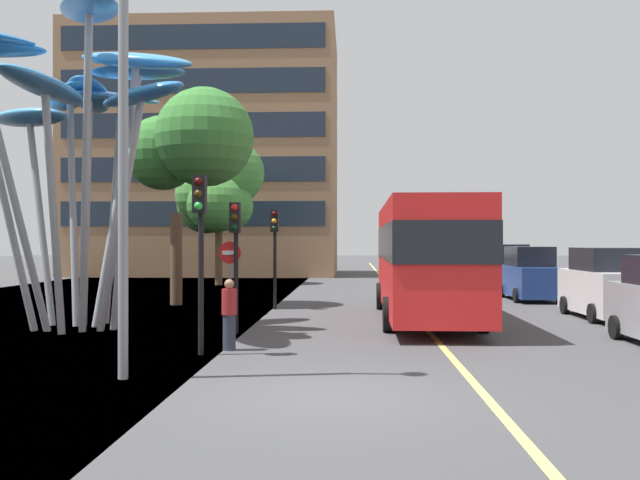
{
  "coord_description": "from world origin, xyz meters",
  "views": [
    {
      "loc": [
        0.32,
        -11.28,
        2.44
      ],
      "look_at": [
        -0.56,
        8.67,
        2.5
      ],
      "focal_mm": 39.86,
      "sensor_mm": 36.0,
      "label": 1
    }
  ],
  "objects_px": {
    "car_far_side": "(509,269)",
    "no_entry_sign": "(230,272)",
    "leaf_sculpture": "(73,97)",
    "pedestrian": "(229,315)",
    "red_bus": "(425,253)",
    "traffic_light_kerb_near": "(200,226)",
    "traffic_light_island_mid": "(275,237)",
    "traffic_light_kerb_far": "(235,239)",
    "car_side_street": "(529,275)",
    "street_lamp": "(142,91)",
    "car_parked_far": "(608,285)"
  },
  "relations": [
    {
      "from": "street_lamp",
      "to": "traffic_light_kerb_far",
      "type": "bearing_deg",
      "value": 83.78
    },
    {
      "from": "red_bus",
      "to": "leaf_sculpture",
      "type": "relative_size",
      "value": 1.29
    },
    {
      "from": "red_bus",
      "to": "leaf_sculpture",
      "type": "distance_m",
      "value": 11.36
    },
    {
      "from": "red_bus",
      "to": "traffic_light_kerb_near",
      "type": "distance_m",
      "value": 9.18
    },
    {
      "from": "car_side_street",
      "to": "traffic_light_kerb_near",
      "type": "bearing_deg",
      "value": -125.41
    },
    {
      "from": "traffic_light_kerb_near",
      "to": "traffic_light_island_mid",
      "type": "bearing_deg",
      "value": 87.42
    },
    {
      "from": "car_parked_far",
      "to": "car_side_street",
      "type": "bearing_deg",
      "value": 95.53
    },
    {
      "from": "traffic_light_island_mid",
      "to": "car_parked_far",
      "type": "xyz_separation_m",
      "value": [
        10.97,
        -2.59,
        -1.55
      ]
    },
    {
      "from": "leaf_sculpture",
      "to": "no_entry_sign",
      "type": "height_order",
      "value": "leaf_sculpture"
    },
    {
      "from": "traffic_light_island_mid",
      "to": "red_bus",
      "type": "bearing_deg",
      "value": -32.32
    },
    {
      "from": "leaf_sculpture",
      "to": "pedestrian",
      "type": "distance_m",
      "value": 8.37
    },
    {
      "from": "leaf_sculpture",
      "to": "traffic_light_island_mid",
      "type": "bearing_deg",
      "value": 50.95
    },
    {
      "from": "traffic_light_kerb_near",
      "to": "car_far_side",
      "type": "xyz_separation_m",
      "value": [
        11.33,
        21.69,
        -1.72
      ]
    },
    {
      "from": "car_side_street",
      "to": "no_entry_sign",
      "type": "bearing_deg",
      "value": -133.55
    },
    {
      "from": "traffic_light_island_mid",
      "to": "car_side_street",
      "type": "relative_size",
      "value": 0.79
    },
    {
      "from": "car_parked_far",
      "to": "traffic_light_kerb_near",
      "type": "bearing_deg",
      "value": -145.38
    },
    {
      "from": "leaf_sculpture",
      "to": "car_far_side",
      "type": "distance_m",
      "value": 24.1
    },
    {
      "from": "traffic_light_kerb_near",
      "to": "traffic_light_kerb_far",
      "type": "xyz_separation_m",
      "value": [
        0.19,
        3.52,
        -0.26
      ]
    },
    {
      "from": "red_bus",
      "to": "car_far_side",
      "type": "height_order",
      "value": "red_bus"
    },
    {
      "from": "car_parked_far",
      "to": "pedestrian",
      "type": "xyz_separation_m",
      "value": [
        -10.95,
        -7.12,
        -0.26
      ]
    },
    {
      "from": "car_parked_far",
      "to": "car_far_side",
      "type": "distance_m",
      "value": 13.79
    },
    {
      "from": "pedestrian",
      "to": "red_bus",
      "type": "bearing_deg",
      "value": 52.08
    },
    {
      "from": "traffic_light_kerb_far",
      "to": "car_parked_far",
      "type": "distance_m",
      "value": 12.17
    },
    {
      "from": "red_bus",
      "to": "car_far_side",
      "type": "distance_m",
      "value": 15.56
    },
    {
      "from": "traffic_light_kerb_near",
      "to": "pedestrian",
      "type": "distance_m",
      "value": 2.2
    },
    {
      "from": "no_entry_sign",
      "to": "car_parked_far",
      "type": "bearing_deg",
      "value": 19.68
    },
    {
      "from": "leaf_sculpture",
      "to": "car_parked_far",
      "type": "relative_size",
      "value": 1.95
    },
    {
      "from": "car_far_side",
      "to": "street_lamp",
      "type": "xyz_separation_m",
      "value": [
        -11.81,
        -24.33,
        4.05
      ]
    },
    {
      "from": "car_parked_far",
      "to": "car_far_side",
      "type": "height_order",
      "value": "car_far_side"
    },
    {
      "from": "traffic_light_kerb_far",
      "to": "car_side_street",
      "type": "xyz_separation_m",
      "value": [
        10.56,
        11.6,
        -1.49
      ]
    },
    {
      "from": "pedestrian",
      "to": "car_far_side",
      "type": "bearing_deg",
      "value": 62.62
    },
    {
      "from": "traffic_light_kerb_far",
      "to": "car_side_street",
      "type": "distance_m",
      "value": 15.76
    },
    {
      "from": "red_bus",
      "to": "car_side_street",
      "type": "xyz_separation_m",
      "value": [
        5.2,
        7.84,
        -1.06
      ]
    },
    {
      "from": "traffic_light_kerb_far",
      "to": "traffic_light_island_mid",
      "type": "relative_size",
      "value": 0.97
    },
    {
      "from": "traffic_light_kerb_far",
      "to": "car_side_street",
      "type": "height_order",
      "value": "traffic_light_kerb_far"
    },
    {
      "from": "leaf_sculpture",
      "to": "pedestrian",
      "type": "xyz_separation_m",
      "value": [
        5.01,
        -3.56,
        -5.68
      ]
    },
    {
      "from": "leaf_sculpture",
      "to": "pedestrian",
      "type": "bearing_deg",
      "value": -35.45
    },
    {
      "from": "red_bus",
      "to": "car_parked_far",
      "type": "relative_size",
      "value": 2.52
    },
    {
      "from": "car_far_side",
      "to": "pedestrian",
      "type": "bearing_deg",
      "value": -117.38
    },
    {
      "from": "traffic_light_island_mid",
      "to": "pedestrian",
      "type": "distance_m",
      "value": 9.87
    },
    {
      "from": "leaf_sculpture",
      "to": "traffic_light_island_mid",
      "type": "distance_m",
      "value": 8.8
    },
    {
      "from": "traffic_light_island_mid",
      "to": "street_lamp",
      "type": "distance_m",
      "value": 13.4
    },
    {
      "from": "traffic_light_kerb_near",
      "to": "car_far_side",
      "type": "height_order",
      "value": "traffic_light_kerb_near"
    },
    {
      "from": "traffic_light_kerb_far",
      "to": "no_entry_sign",
      "type": "height_order",
      "value": "traffic_light_kerb_far"
    },
    {
      "from": "car_far_side",
      "to": "no_entry_sign",
      "type": "relative_size",
      "value": 1.7
    },
    {
      "from": "leaf_sculpture",
      "to": "traffic_light_island_mid",
      "type": "height_order",
      "value": "leaf_sculpture"
    },
    {
      "from": "traffic_light_kerb_near",
      "to": "traffic_light_island_mid",
      "type": "relative_size",
      "value": 1.07
    },
    {
      "from": "traffic_light_kerb_far",
      "to": "no_entry_sign",
      "type": "bearing_deg",
      "value": 123.78
    },
    {
      "from": "pedestrian",
      "to": "no_entry_sign",
      "type": "bearing_deg",
      "value": 99.44
    },
    {
      "from": "no_entry_sign",
      "to": "leaf_sculpture",
      "type": "bearing_deg",
      "value": 173.14
    }
  ]
}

